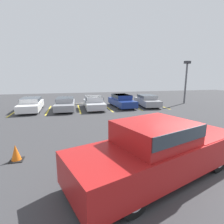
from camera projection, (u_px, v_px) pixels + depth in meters
ground_plane at (193, 170)px, 6.11m from camera, size 60.00×60.00×0.00m
stall_stripe_a at (15, 112)px, 16.14m from camera, size 0.12×4.92×0.01m
stall_stripe_b at (48, 110)px, 16.82m from camera, size 0.12×4.92×0.01m
stall_stripe_c at (79, 109)px, 17.50m from camera, size 0.12×4.92×0.01m
stall_stripe_d at (108, 108)px, 18.18m from camera, size 0.12×4.92×0.01m
stall_stripe_e at (134, 106)px, 18.86m from camera, size 0.12×4.92×0.01m
stall_stripe_f at (158, 105)px, 19.54m from camera, size 0.12×4.92×0.01m
pickup_truck at (161, 149)px, 5.65m from camera, size 6.50×3.93×1.87m
parked_sedan_a at (31, 104)px, 16.50m from camera, size 1.90×4.75×1.21m
parked_sedan_b at (65, 103)px, 16.97m from camera, size 1.95×4.75×1.18m
parked_sedan_c at (94, 102)px, 17.57m from camera, size 1.83×4.60×1.23m
parked_sedan_d at (122, 100)px, 18.57m from camera, size 1.98×4.68×1.30m
parked_sedan_e at (147, 100)px, 18.98m from camera, size 2.03×4.34×1.21m
light_post at (186, 78)px, 20.38m from camera, size 0.70×0.36×4.92m
traffic_cone at (16, 153)px, 6.75m from camera, size 0.49×0.49×0.64m
wheel_stop_curb at (83, 104)px, 20.31m from camera, size 1.75×0.20×0.14m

